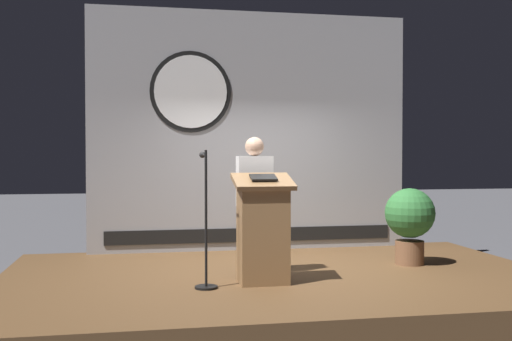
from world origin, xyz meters
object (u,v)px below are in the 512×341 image
speaker_person (254,205)px  potted_plant (410,218)px  podium (263,230)px  microphone_stand (206,240)px

speaker_person → potted_plant: size_ratio=1.65×
podium → potted_plant: podium is taller
speaker_person → potted_plant: bearing=7.1°
microphone_stand → potted_plant: bearing=17.3°
microphone_stand → speaker_person: bearing=42.7°
podium → potted_plant: bearing=19.8°
podium → potted_plant: (2.04, 0.74, 0.01)m
potted_plant → speaker_person: bearing=-172.9°
speaker_person → potted_plant: 2.08m
microphone_stand → potted_plant: size_ratio=1.49×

